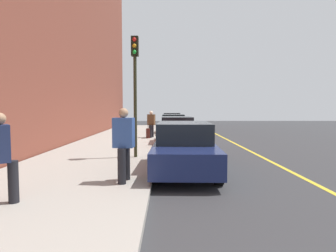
{
  "coord_description": "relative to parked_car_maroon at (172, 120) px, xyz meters",
  "views": [
    {
      "loc": [
        16.02,
        -0.64,
        1.94
      ],
      "look_at": [
        1.19,
        -0.54,
        1.01
      ],
      "focal_mm": 29.55,
      "sensor_mm": 36.0,
      "label": 1
    }
  ],
  "objects": [
    {
      "name": "snow_bank_curb",
      "position": [
        10.03,
        -0.64,
        -0.65
      ],
      "size": [
        8.33,
        0.56,
        0.22
      ],
      "primitive_type": "cube",
      "color": "white",
      "rests_on": "ground"
    },
    {
      "name": "parked_car_navy",
      "position": [
        19.26,
        -0.04,
        -0.0
      ],
      "size": [
        4.55,
        2.01,
        1.51
      ],
      "color": "black",
      "rests_on": "ground"
    },
    {
      "name": "pedestrian_navy_coat",
      "position": [
        22.62,
        -3.65,
        0.31
      ],
      "size": [
        0.55,
        0.51,
        1.72
      ],
      "color": "black",
      "rests_on": "sidewalk"
    },
    {
      "name": "building_facade",
      "position": [
        11.69,
        -5.99,
        6.74
      ],
      "size": [
        32.0,
        0.8,
        15.0
      ],
      "primitive_type": "cube",
      "color": "brown",
      "rests_on": "ground"
    },
    {
      "name": "ground_plane",
      "position": [
        11.69,
        0.06,
        -0.76
      ],
      "size": [
        56.0,
        56.0,
        0.0
      ],
      "primitive_type": "plane",
      "color": "#333335"
    },
    {
      "name": "pedestrian_brown_coat",
      "position": [
        10.58,
        -1.51,
        0.27
      ],
      "size": [
        0.53,
        0.51,
        1.66
      ],
      "color": "black",
      "rests_on": "sidewalk"
    },
    {
      "name": "traffic_light_pole",
      "position": [
        17.53,
        -1.72,
        2.36
      ],
      "size": [
        0.35,
        0.26,
        4.4
      ],
      "color": "#2D2D19",
      "rests_on": "sidewalk"
    },
    {
      "name": "parked_car_maroon",
      "position": [
        0.0,
        0.0,
        0.0
      ],
      "size": [
        4.81,
        1.95,
        1.51
      ],
      "color": "black",
      "rests_on": "ground"
    },
    {
      "name": "parked_car_green",
      "position": [
        7.18,
        -0.05,
        -0.0
      ],
      "size": [
        4.46,
        1.92,
        1.51
      ],
      "color": "black",
      "rests_on": "ground"
    },
    {
      "name": "lane_stripe_centre",
      "position": [
        11.69,
        3.26,
        -0.76
      ],
      "size": [
        28.0,
        0.14,
        0.01
      ],
      "primitive_type": "cube",
      "color": "gold",
      "rests_on": "ground"
    },
    {
      "name": "pedestrian_blue_coat",
      "position": [
        21.01,
        -1.62,
        0.35
      ],
      "size": [
        0.59,
        0.52,
        1.81
      ],
      "color": "black",
      "rests_on": "sidewalk"
    },
    {
      "name": "sidewalk",
      "position": [
        11.69,
        -3.24,
        -0.68
      ],
      "size": [
        28.0,
        4.6,
        0.15
      ],
      "primitive_type": "cube",
      "color": "#A39E93",
      "rests_on": "ground"
    },
    {
      "name": "parked_car_red",
      "position": [
        13.13,
        -0.02,
        -0.0
      ],
      "size": [
        4.35,
        1.94,
        1.51
      ],
      "color": "black",
      "rests_on": "ground"
    },
    {
      "name": "rolling_suitcase",
      "position": [
        10.93,
        -1.69,
        -0.31
      ],
      "size": [
        0.34,
        0.22,
        0.95
      ],
      "color": "#471E19",
      "rests_on": "sidewalk"
    }
  ]
}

